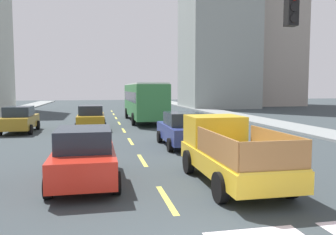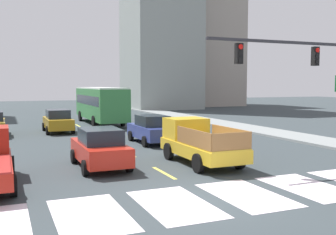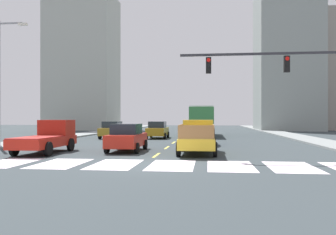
{
  "view_description": "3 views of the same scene",
  "coord_description": "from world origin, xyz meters",
  "px_view_note": "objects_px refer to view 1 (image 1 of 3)",
  "views": [
    {
      "loc": [
        -1.74,
        -4.63,
        2.93
      ],
      "look_at": [
        1.82,
        12.66,
        1.4
      ],
      "focal_mm": 36.64,
      "sensor_mm": 36.0,
      "label": 1
    },
    {
      "loc": [
        -5.97,
        -10.69,
        3.61
      ],
      "look_at": [
        1.59,
        7.38,
        1.96
      ],
      "focal_mm": 42.19,
      "sensor_mm": 36.0,
      "label": 2
    },
    {
      "loc": [
        2.86,
        -15.34,
        2.11
      ],
      "look_at": [
        -0.87,
        17.33,
        2.12
      ],
      "focal_mm": 37.33,
      "sensor_mm": 36.0,
      "label": 3
    }
  ],
  "objects_px": {
    "city_bus": "(144,99)",
    "sedan_far": "(20,119)",
    "sedan_near_left": "(182,129)",
    "sedan_near_right": "(91,118)",
    "pickup_stakebed": "(228,151)",
    "sedan_mid": "(84,156)"
  },
  "relations": [
    {
      "from": "pickup_stakebed",
      "to": "city_bus",
      "type": "relative_size",
      "value": 0.48
    },
    {
      "from": "sedan_far",
      "to": "sedan_mid",
      "type": "xyz_separation_m",
      "value": [
        4.63,
        -13.29,
        0.0
      ]
    },
    {
      "from": "sedan_near_right",
      "to": "sedan_mid",
      "type": "bearing_deg",
      "value": -87.29
    },
    {
      "from": "city_bus",
      "to": "sedan_far",
      "type": "relative_size",
      "value": 2.45
    },
    {
      "from": "city_bus",
      "to": "sedan_near_left",
      "type": "height_order",
      "value": "city_bus"
    },
    {
      "from": "pickup_stakebed",
      "to": "sedan_far",
      "type": "relative_size",
      "value": 1.18
    },
    {
      "from": "pickup_stakebed",
      "to": "sedan_mid",
      "type": "height_order",
      "value": "pickup_stakebed"
    },
    {
      "from": "city_bus",
      "to": "sedan_mid",
      "type": "distance_m",
      "value": 19.44
    },
    {
      "from": "city_bus",
      "to": "sedan_near_left",
      "type": "xyz_separation_m",
      "value": [
        0.17,
        -13.04,
        -1.09
      ]
    },
    {
      "from": "sedan_mid",
      "to": "city_bus",
      "type": "bearing_deg",
      "value": 78.46
    },
    {
      "from": "pickup_stakebed",
      "to": "city_bus",
      "type": "distance_m",
      "value": 19.5
    },
    {
      "from": "city_bus",
      "to": "sedan_mid",
      "type": "height_order",
      "value": "city_bus"
    },
    {
      "from": "pickup_stakebed",
      "to": "sedan_near_right",
      "type": "height_order",
      "value": "pickup_stakebed"
    },
    {
      "from": "sedan_mid",
      "to": "sedan_near_right",
      "type": "height_order",
      "value": "same"
    },
    {
      "from": "sedan_near_left",
      "to": "sedan_mid",
      "type": "height_order",
      "value": "same"
    },
    {
      "from": "sedan_mid",
      "to": "sedan_near_right",
      "type": "xyz_separation_m",
      "value": [
        -0.05,
        13.74,
        0.0
      ]
    },
    {
      "from": "sedan_far",
      "to": "sedan_mid",
      "type": "bearing_deg",
      "value": -69.36
    },
    {
      "from": "sedan_near_left",
      "to": "sedan_near_right",
      "type": "distance_m",
      "value": 9.12
    },
    {
      "from": "sedan_near_left",
      "to": "sedan_near_right",
      "type": "xyz_separation_m",
      "value": [
        -4.61,
        7.87,
        0.0
      ]
    },
    {
      "from": "sedan_mid",
      "to": "sedan_near_right",
      "type": "distance_m",
      "value": 13.74
    },
    {
      "from": "city_bus",
      "to": "sedan_mid",
      "type": "xyz_separation_m",
      "value": [
        -4.39,
        -18.91,
        -1.09
      ]
    },
    {
      "from": "pickup_stakebed",
      "to": "sedan_far",
      "type": "xyz_separation_m",
      "value": [
        -9.06,
        13.86,
        -0.08
      ]
    }
  ]
}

